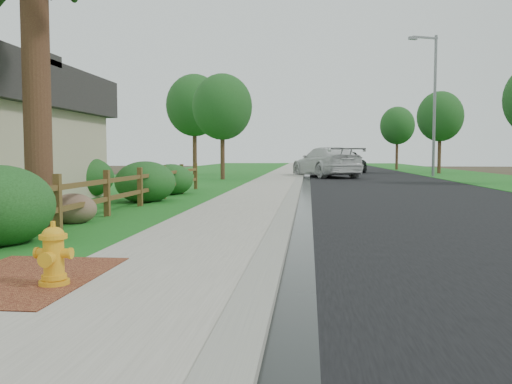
# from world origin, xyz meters

# --- Properties ---
(ground) EXTENTS (120.00, 120.00, 0.00)m
(ground) POSITION_xyz_m (0.00, 0.00, 0.00)
(ground) COLOR #382C1F
(road) EXTENTS (8.00, 90.00, 0.02)m
(road) POSITION_xyz_m (4.60, 35.00, 0.01)
(road) COLOR black
(road) RESTS_ON ground
(curb) EXTENTS (0.40, 90.00, 0.12)m
(curb) POSITION_xyz_m (0.40, 35.00, 0.06)
(curb) COLOR gray
(curb) RESTS_ON ground
(wet_gutter) EXTENTS (0.50, 90.00, 0.00)m
(wet_gutter) POSITION_xyz_m (0.75, 35.00, 0.02)
(wet_gutter) COLOR black
(wet_gutter) RESTS_ON road
(sidewalk) EXTENTS (2.20, 90.00, 0.10)m
(sidewalk) POSITION_xyz_m (-0.90, 35.00, 0.05)
(sidewalk) COLOR gray
(sidewalk) RESTS_ON ground
(grass_strip) EXTENTS (1.60, 90.00, 0.06)m
(grass_strip) POSITION_xyz_m (-2.80, 35.00, 0.03)
(grass_strip) COLOR #195A19
(grass_strip) RESTS_ON ground
(lawn_near) EXTENTS (9.00, 90.00, 0.04)m
(lawn_near) POSITION_xyz_m (-8.00, 35.00, 0.02)
(lawn_near) COLOR #195A19
(lawn_near) RESTS_ON ground
(verge_far) EXTENTS (6.00, 90.00, 0.04)m
(verge_far) POSITION_xyz_m (11.50, 35.00, 0.02)
(verge_far) COLOR #195A19
(verge_far) RESTS_ON ground
(brick_patch) EXTENTS (1.60, 2.40, 0.11)m
(brick_patch) POSITION_xyz_m (-2.20, -1.00, 0.06)
(brick_patch) COLOR maroon
(brick_patch) RESTS_ON ground
(ranch_fence) EXTENTS (0.12, 16.92, 1.10)m
(ranch_fence) POSITION_xyz_m (-3.60, 6.40, 0.62)
(ranch_fence) COLOR #4D3419
(ranch_fence) RESTS_ON ground
(fire_hydrant) EXTENTS (0.43, 0.35, 0.67)m
(fire_hydrant) POSITION_xyz_m (-1.70, -1.26, 0.41)
(fire_hydrant) COLOR yellow
(fire_hydrant) RESTS_ON sidewalk
(white_suv) EXTENTS (4.82, 6.96, 1.87)m
(white_suv) POSITION_xyz_m (2.00, 27.79, 0.96)
(white_suv) COLOR silver
(white_suv) RESTS_ON road
(dark_car_mid) EXTENTS (3.87, 5.64, 1.78)m
(dark_car_mid) POSITION_xyz_m (3.73, 34.73, 0.91)
(dark_car_mid) COLOR black
(dark_car_mid) RESTS_ON road
(dark_car_far) EXTENTS (2.69, 4.38, 1.36)m
(dark_car_far) POSITION_xyz_m (3.76, 43.16, 0.70)
(dark_car_far) COLOR black
(dark_car_far) RESTS_ON road
(streetlight) EXTENTS (1.96, 0.96, 8.90)m
(streetlight) POSITION_xyz_m (8.66, 28.81, 5.04)
(streetlight) COLOR slate
(streetlight) RESTS_ON ground
(boulder) EXTENTS (1.06, 0.85, 0.65)m
(boulder) POSITION_xyz_m (-3.90, 4.10, 0.33)
(boulder) COLOR brown
(boulder) RESTS_ON ground
(shrub_b) EXTENTS (2.19, 2.19, 1.25)m
(shrub_b) POSITION_xyz_m (-3.90, 9.05, 0.62)
(shrub_b) COLOR #1A4117
(shrub_b) RESTS_ON ground
(shrub_c) EXTENTS (2.05, 2.05, 1.11)m
(shrub_c) POSITION_xyz_m (-3.90, 12.07, 0.56)
(shrub_c) COLOR #1A4117
(shrub_c) RESTS_ON ground
(shrub_d) EXTENTS (2.08, 2.08, 1.39)m
(shrub_d) POSITION_xyz_m (-6.50, 10.61, 0.70)
(shrub_d) COLOR #1A4117
(shrub_d) RESTS_ON ground
(tree_near_left) EXTENTS (3.35, 3.35, 5.93)m
(tree_near_left) POSITION_xyz_m (-3.90, 23.54, 4.08)
(tree_near_left) COLOR #3D2419
(tree_near_left) RESTS_ON ground
(tree_mid_left) EXTENTS (3.91, 3.91, 6.99)m
(tree_mid_left) POSITION_xyz_m (-7.00, 30.67, 4.82)
(tree_mid_left) COLOR #3D2419
(tree_mid_left) RESTS_ON ground
(tree_mid_right) EXTENTS (3.35, 3.35, 6.07)m
(tree_mid_right) POSITION_xyz_m (10.51, 34.60, 4.22)
(tree_mid_right) COLOR #3D2419
(tree_mid_right) RESTS_ON ground
(tree_far_right) EXTENTS (3.15, 3.15, 5.82)m
(tree_far_right) POSITION_xyz_m (9.00, 44.48, 4.07)
(tree_far_right) COLOR #3D2419
(tree_far_right) RESTS_ON ground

